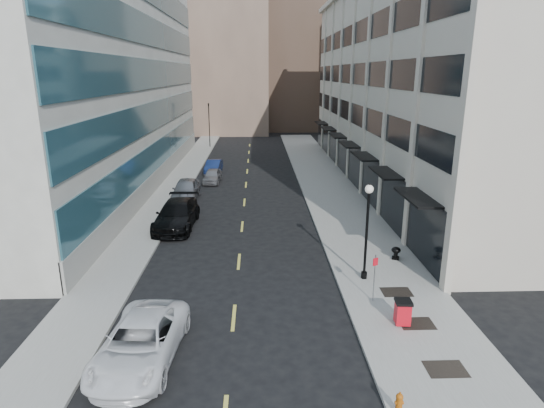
{
  "coord_description": "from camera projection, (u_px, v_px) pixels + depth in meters",
  "views": [
    {
      "loc": [
        1.07,
        -15.43,
        10.13
      ],
      "look_at": [
        1.93,
        10.54,
        2.59
      ],
      "focal_mm": 30.0,
      "sensor_mm": 36.0,
      "label": 1
    }
  ],
  "objects": [
    {
      "name": "urn_planter",
      "position": [
        396.0,
        252.0,
        25.15
      ],
      "size": [
        0.51,
        0.51,
        0.7
      ],
      "rotation": [
        0.0,
        0.0,
        -0.37
      ],
      "color": "black",
      "rests_on": "sidewalk_right"
    },
    {
      "name": "building_left",
      "position": [
        64.0,
        74.0,
        40.22
      ],
      "size": [
        16.14,
        46.0,
        20.0
      ],
      "color": "silver",
      "rests_on": "ground"
    },
    {
      "name": "fire_hydrant",
      "position": [
        399.0,
        403.0,
        13.74
      ],
      "size": [
        0.3,
        0.3,
        0.74
      ],
      "rotation": [
        0.0,
        0.0,
        -0.05
      ],
      "color": "#C0590D",
      "rests_on": "sidewalk_right"
    },
    {
      "name": "skyline_brown",
      "position": [
        294.0,
        33.0,
        82.22
      ],
      "size": [
        12.0,
        16.0,
        34.0
      ],
      "primitive_type": "cube",
      "color": "#4F3B2F",
      "rests_on": "ground"
    },
    {
      "name": "sign_post",
      "position": [
        375.0,
        271.0,
        20.22
      ],
      "size": [
        0.25,
        0.14,
        2.25
      ],
      "rotation": [
        0.0,
        0.0,
        0.43
      ],
      "color": "slate",
      "rests_on": "sidewalk_right"
    },
    {
      "name": "car_black_pickup",
      "position": [
        177.0,
        215.0,
        30.65
      ],
      "size": [
        2.68,
        6.2,
        1.78
      ],
      "primitive_type": "imported",
      "rotation": [
        0.0,
        0.0,
        -0.03
      ],
      "color": "black",
      "rests_on": "ground"
    },
    {
      "name": "car_white_van",
      "position": [
        141.0,
        342.0,
        16.36
      ],
      "size": [
        2.99,
        5.76,
        1.55
      ],
      "primitive_type": "imported",
      "rotation": [
        0.0,
        0.0,
        -0.08
      ],
      "color": "white",
      "rests_on": "ground"
    },
    {
      "name": "trash_bin",
      "position": [
        403.0,
        311.0,
        18.58
      ],
      "size": [
        0.7,
        0.76,
        1.07
      ],
      "rotation": [
        0.0,
        0.0,
        -0.07
      ],
      "color": "red",
      "rests_on": "sidewalk_right"
    },
    {
      "name": "skyline_tan_near",
      "position": [
        227.0,
        49.0,
        78.83
      ],
      "size": [
        14.0,
        18.0,
        28.0
      ],
      "primitive_type": "cube",
      "color": "#8D705C",
      "rests_on": "ground"
    },
    {
      "name": "lamppost",
      "position": [
        367.0,
        223.0,
        22.1
      ],
      "size": [
        0.41,
        0.41,
        4.96
      ],
      "color": "black",
      "rests_on": "sidewalk_right"
    },
    {
      "name": "grate_far",
      "position": [
        396.0,
        292.0,
        21.45
      ],
      "size": [
        1.4,
        1.0,
        0.01
      ],
      "primitive_type": "cube",
      "color": "black",
      "rests_on": "sidewalk_right"
    },
    {
      "name": "sidewalk_right",
      "position": [
        336.0,
        201.0,
        37.01
      ],
      "size": [
        5.0,
        80.0,
        0.15
      ],
      "primitive_type": "cube",
      "color": "gray",
      "rests_on": "ground"
    },
    {
      "name": "grate_near",
      "position": [
        446.0,
        369.0,
        15.88
      ],
      "size": [
        1.4,
        1.0,
        0.01
      ],
      "primitive_type": "cube",
      "color": "black",
      "rests_on": "sidewalk_right"
    },
    {
      "name": "skyline_stone",
      "position": [
        354.0,
        73.0,
        78.73
      ],
      "size": [
        10.0,
        14.0,
        20.0
      ],
      "primitive_type": "cube",
      "color": "beige",
      "rests_on": "ground"
    },
    {
      "name": "ground",
      "position": [
        231.0,
        344.0,
        17.6
      ],
      "size": [
        160.0,
        160.0,
        0.0
      ],
      "primitive_type": "plane",
      "color": "black",
      "rests_on": "ground"
    },
    {
      "name": "road_centerline",
      "position": [
        243.0,
        213.0,
        33.91
      ],
      "size": [
        0.15,
        68.2,
        0.01
      ],
      "color": "#D8CC4C",
      "rests_on": "ground"
    },
    {
      "name": "sidewalk_left",
      "position": [
        164.0,
        202.0,
        36.57
      ],
      "size": [
        3.0,
        80.0,
        0.15
      ],
      "primitive_type": "cube",
      "color": "gray",
      "rests_on": "ground"
    },
    {
      "name": "grate_mid",
      "position": [
        417.0,
        323.0,
        18.76
      ],
      "size": [
        1.4,
        1.0,
        0.01
      ],
      "primitive_type": "cube",
      "color": "black",
      "rests_on": "sidewalk_right"
    },
    {
      "name": "car_blue_sedan",
      "position": [
        214.0,
        167.0,
        47.36
      ],
      "size": [
        1.7,
        4.2,
        1.36
      ],
      "primitive_type": "imported",
      "rotation": [
        0.0,
        0.0,
        -0.06
      ],
      "color": "navy",
      "rests_on": "ground"
    },
    {
      "name": "skyline_tan_far",
      "position": [
        179.0,
        68.0,
        88.95
      ],
      "size": [
        12.0,
        14.0,
        22.0
      ],
      "primitive_type": "cube",
      "color": "#8D705C",
      "rests_on": "ground"
    },
    {
      "name": "building_right",
      "position": [
        430.0,
        85.0,
        41.54
      ],
      "size": [
        15.3,
        46.5,
        18.25
      ],
      "color": "beige",
      "rests_on": "ground"
    },
    {
      "name": "traffic_signal",
      "position": [
        208.0,
        106.0,
        61.9
      ],
      "size": [
        0.66,
        0.66,
        6.98
      ],
      "color": "black",
      "rests_on": "ground"
    },
    {
      "name": "car_silver_sedan",
      "position": [
        186.0,
        190.0,
        37.36
      ],
      "size": [
        2.07,
        5.06,
        1.72
      ],
      "primitive_type": "imported",
      "rotation": [
        0.0,
        0.0,
        -0.01
      ],
      "color": "gray",
      "rests_on": "ground"
    },
    {
      "name": "car_grey_sedan",
      "position": [
        212.0,
        176.0,
        43.23
      ],
      "size": [
        1.81,
        3.93,
        1.31
      ],
      "primitive_type": "imported",
      "rotation": [
        0.0,
        0.0,
        -0.07
      ],
      "color": "gray",
      "rests_on": "ground"
    }
  ]
}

